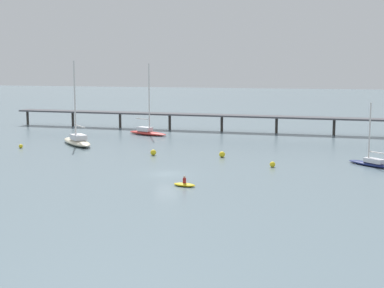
{
  "coord_description": "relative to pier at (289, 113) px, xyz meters",
  "views": [
    {
      "loc": [
        17.02,
        -66.11,
        13.71
      ],
      "look_at": [
        0.0,
        14.62,
        1.5
      ],
      "focal_mm": 54.7,
      "sensor_mm": 36.0,
      "label": 1
    }
  ],
  "objects": [
    {
      "name": "mooring_buoy_mid",
      "position": [
        -17.62,
        -28.35,
        -3.26
      ],
      "size": [
        0.83,
        0.83,
        0.83
      ],
      "primitive_type": "sphere",
      "color": "yellow",
      "rests_on": "ground_plane"
    },
    {
      "name": "sailboat_navy",
      "position": [
        11.84,
        -30.55,
        -3.12
      ],
      "size": [
        5.96,
        5.77,
        8.1
      ],
      "color": "navy",
      "rests_on": "ground_plane"
    },
    {
      "name": "sailboat_red",
      "position": [
        -24.7,
        -7.18,
        -2.95
      ],
      "size": [
        8.44,
        5.35,
        12.7
      ],
      "color": "red",
      "rests_on": "ground_plane"
    },
    {
      "name": "ground_plane",
      "position": [
        -12.44,
        -40.98,
        -3.67
      ],
      "size": [
        400.0,
        400.0,
        0.0
      ],
      "primitive_type": "plane",
      "color": "slate"
    },
    {
      "name": "dinghy_yellow",
      "position": [
        -8.91,
        -47.06,
        -3.46
      ],
      "size": [
        2.69,
        1.71,
        1.14
      ],
      "color": "yellow",
      "rests_on": "ground_plane"
    },
    {
      "name": "sailboat_cream",
      "position": [
        -32.11,
        -21.25,
        -2.91
      ],
      "size": [
        8.64,
        9.33,
        13.22
      ],
      "color": "beige",
      "rests_on": "ground_plane"
    },
    {
      "name": "pier",
      "position": [
        0.0,
        0.0,
        0.0
      ],
      "size": [
        84.12,
        8.44,
        7.65
      ],
      "color": "#4C4C51",
      "rests_on": "ground_plane"
    },
    {
      "name": "mooring_buoy_outer",
      "position": [
        -39.25,
        -26.13,
        -3.36
      ],
      "size": [
        0.62,
        0.62,
        0.62
      ],
      "primitive_type": "sphere",
      "color": "yellow",
      "rests_on": "ground_plane"
    },
    {
      "name": "mooring_buoy_inner",
      "position": [
        -7.83,
        -27.99,
        -3.26
      ],
      "size": [
        0.83,
        0.83,
        0.83
      ],
      "primitive_type": "sphere",
      "color": "yellow",
      "rests_on": "ground_plane"
    },
    {
      "name": "mooring_buoy_far",
      "position": [
        -0.44,
        -33.95,
        -3.31
      ],
      "size": [
        0.72,
        0.72,
        0.72
      ],
      "primitive_type": "sphere",
      "color": "yellow",
      "rests_on": "ground_plane"
    }
  ]
}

